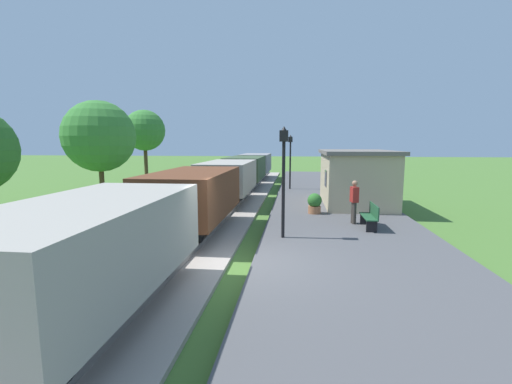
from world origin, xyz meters
TOP-DOWN VIEW (x-y plane):
  - ground_plane at (0.00, 0.00)m, footprint 160.00×160.00m
  - platform_slab at (3.20, 0.00)m, footprint 6.00×60.00m
  - track_ballast at (-2.40, 0.00)m, footprint 3.80×60.00m
  - rail_near at (-1.68, 0.00)m, footprint 0.07×60.00m
  - rail_far at (-3.12, 0.00)m, footprint 0.07×60.00m
  - freight_train at (-2.40, 9.98)m, footprint 2.50×32.60m
  - station_hut at (4.40, 9.52)m, footprint 3.50×5.80m
  - bench_near_hut at (4.11, 4.16)m, footprint 0.42×1.50m
  - bench_down_platform at (4.11, 13.51)m, footprint 0.42×1.50m
  - person_waiting at (3.61, 4.88)m, footprint 0.31×0.42m
  - potted_planter at (2.18, 6.73)m, footprint 0.64×0.64m
  - lamp_post_near at (0.92, 2.51)m, footprint 0.28×0.28m
  - lamp_post_far at (0.92, 15.09)m, footprint 0.28×0.28m
  - tree_trackside_far at (-9.91, 10.11)m, footprint 4.05×4.05m
  - tree_field_left at (-10.33, 17.18)m, footprint 3.13×3.13m

SIDE VIEW (x-z plane):
  - ground_plane at x=0.00m, z-range 0.00..0.00m
  - track_ballast at x=-2.40m, z-range 0.00..0.12m
  - platform_slab at x=3.20m, z-range 0.00..0.25m
  - rail_near at x=-1.68m, z-range 0.12..0.26m
  - rail_far at x=-3.12m, z-range 0.12..0.26m
  - bench_near_hut at x=4.11m, z-range 0.27..1.18m
  - bench_down_platform at x=4.11m, z-range 0.27..1.18m
  - potted_planter at x=2.18m, z-range 0.26..1.18m
  - person_waiting at x=3.61m, z-range 0.33..2.04m
  - freight_train at x=-2.40m, z-range 0.34..2.46m
  - station_hut at x=4.40m, z-range 0.26..3.04m
  - lamp_post_near at x=0.92m, z-range 0.95..4.65m
  - lamp_post_far at x=0.92m, z-range 0.95..4.65m
  - tree_trackside_far at x=-9.91m, z-range 0.87..6.67m
  - tree_field_left at x=-10.33m, z-range 1.38..7.30m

